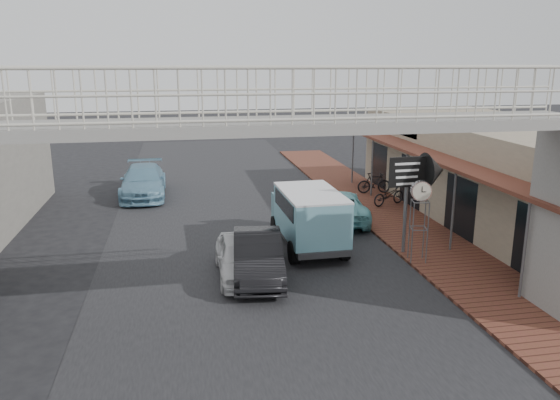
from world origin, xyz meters
name	(u,v)px	position (x,y,z in m)	size (l,w,h in m)	color
ground	(258,277)	(0.00, 0.00, 0.00)	(120.00, 120.00, 0.00)	black
road_strip	(258,277)	(0.00, 0.00, 0.01)	(10.00, 60.00, 0.01)	black
sidewalk	(415,234)	(6.50, 3.00, 0.05)	(3.00, 40.00, 0.10)	brown
shophouse_row	(511,174)	(10.97, 4.00, 2.01)	(7.20, 18.00, 4.00)	gray
footbridge	(283,212)	(0.00, -4.00, 3.18)	(16.40, 2.40, 6.34)	gray
white_hatchback	(241,257)	(-0.50, 0.17, 0.63)	(1.48, 3.68, 1.25)	silver
dark_sedan	(258,256)	(0.00, 0.04, 0.69)	(1.46, 4.19, 1.38)	black
angkot_curb	(338,206)	(4.18, 5.52, 0.62)	(2.07, 4.49, 1.25)	#7ACFD4
angkot_far	(143,181)	(-4.00, 11.34, 0.75)	(2.09, 5.15, 1.49)	#6697B2
angkot_van	(309,211)	(2.16, 2.37, 1.34)	(2.07, 4.36, 2.12)	black
motorcycle_near	(389,195)	(7.07, 7.16, 0.57)	(0.62, 1.77, 0.93)	black
motorcycle_far	(374,183)	(7.22, 9.48, 0.61)	(0.48, 1.69, 1.01)	black
street_clock	(421,195)	(5.30, 0.21, 2.32)	(0.69, 0.61, 2.68)	#59595B
arrow_sign	(431,172)	(6.04, 1.10, 2.87)	(2.00, 1.27, 3.43)	#59595B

